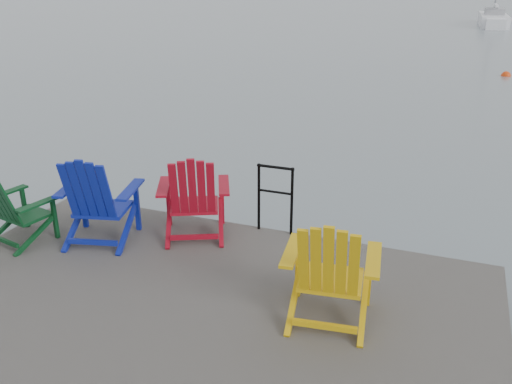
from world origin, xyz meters
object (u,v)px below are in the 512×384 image
(chair_yellow, at_px, (330,269))
(sailboat_near, at_px, (493,20))
(chair_blue, at_px, (97,198))
(chair_red, at_px, (194,195))
(handrail, at_px, (275,193))
(buoy_b, at_px, (506,76))
(chair_green, at_px, (15,206))

(chair_yellow, xyz_separation_m, sailboat_near, (2.66, 41.04, -0.71))
(chair_blue, relative_size, chair_red, 1.03)
(handrail, height_order, buoy_b, handrail)
(sailboat_near, xyz_separation_m, buoy_b, (-0.13, -22.79, -0.36))
(chair_green, relative_size, chair_red, 0.86)
(chair_blue, bearing_deg, sailboat_near, 68.16)
(handrail, distance_m, chair_red, 1.02)
(handrail, bearing_deg, chair_blue, -152.40)
(sailboat_near, bearing_deg, buoy_b, -91.81)
(chair_yellow, bearing_deg, chair_blue, 161.18)
(chair_green, xyz_separation_m, chair_blue, (0.94, 0.36, 0.10))
(chair_green, bearing_deg, chair_blue, 33.04)
(sailboat_near, height_order, buoy_b, sailboat_near)
(chair_green, bearing_deg, chair_yellow, 7.91)
(handrail, xyz_separation_m, buoy_b, (3.62, 16.60, -1.04))
(handrail, relative_size, buoy_b, 2.57)
(chair_blue, xyz_separation_m, chair_yellow, (3.04, -0.65, -0.01))
(handrail, relative_size, chair_blue, 0.78)
(chair_blue, bearing_deg, handrail, 13.79)
(chair_green, xyz_separation_m, chair_red, (1.97, 0.89, 0.08))
(chair_red, xyz_separation_m, chair_yellow, (2.00, -1.18, 0.01))
(chair_blue, xyz_separation_m, buoy_b, (5.57, 17.61, -1.08))
(handrail, bearing_deg, chair_red, -151.82)
(handrail, distance_m, chair_yellow, 1.99)
(chair_blue, distance_m, chair_yellow, 3.10)
(handrail, xyz_separation_m, chair_green, (-2.88, -1.37, -0.06))
(chair_yellow, relative_size, sailboat_near, 0.11)
(chair_yellow, relative_size, buoy_b, 3.22)
(handrail, distance_m, sailboat_near, 39.57)
(chair_green, height_order, chair_red, chair_red)
(sailboat_near, bearing_deg, chair_yellow, -95.18)
(chair_green, bearing_deg, chair_red, 36.33)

